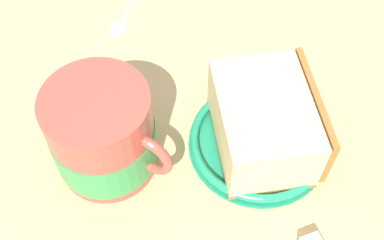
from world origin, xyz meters
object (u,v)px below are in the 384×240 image
small_plate (258,141)px  tea_mug (104,135)px  cake_slice (265,123)px  teaspoon (125,14)px

small_plate → tea_mug: bearing=41.8°
tea_mug → cake_slice: bearing=-138.1°
small_plate → teaspoon: small_plate is taller
cake_slice → teaspoon: size_ratio=1.13×
tea_mug → teaspoon: 20.20cm
tea_mug → teaspoon: tea_mug is taller
small_plate → cake_slice: cake_slice is taller
cake_slice → tea_mug: tea_mug is taller
tea_mug → teaspoon: size_ratio=0.95×
cake_slice → teaspoon: (22.44, -6.31, -3.49)cm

